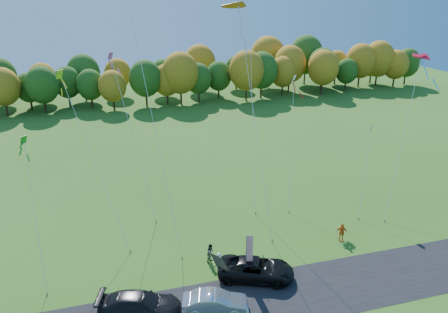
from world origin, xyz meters
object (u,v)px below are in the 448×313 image
object	(u,v)px
black_suv	(256,269)
silver_sedan	(215,303)
person_east	(342,232)
feather_flag	(249,252)

from	to	relation	value
black_suv	silver_sedan	distance (m)	4.70
silver_sedan	person_east	size ratio (longest dim) A/B	2.69
black_suv	feather_flag	distance (m)	1.63
silver_sedan	feather_flag	xyz separation A→B (m)	(3.27, 2.73, 1.59)
silver_sedan	feather_flag	size ratio (longest dim) A/B	1.15
black_suv	person_east	xyz separation A→B (m)	(8.81, 2.85, 0.03)
black_suv	person_east	size ratio (longest dim) A/B	3.47
black_suv	silver_sedan	xyz separation A→B (m)	(-3.85, -2.70, -0.06)
black_suv	feather_flag	size ratio (longest dim) A/B	1.49
silver_sedan	person_east	world-z (taller)	person_east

